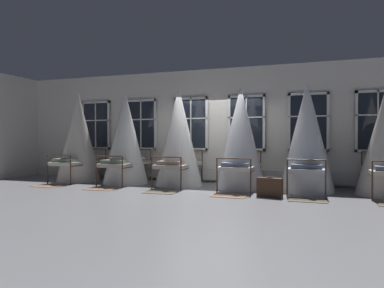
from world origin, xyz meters
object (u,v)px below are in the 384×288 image
cot_fourth (241,139)px  cot_first (78,137)px  suitcase_dark (270,187)px  cot_fifth (307,138)px  cot_second (125,139)px  cot_third (179,137)px

cot_fourth → cot_first: bearing=89.7°
cot_first → suitcase_dark: size_ratio=4.78×
cot_fourth → cot_fifth: size_ratio=0.98×
cot_second → cot_fifth: size_ratio=0.98×
cot_second → cot_third: cot_third is taller
suitcase_dark → cot_fifth: bearing=65.8°
cot_fourth → cot_fifth: (1.67, 0.01, 0.02)m
cot_first → cot_fourth: (5.15, -0.03, -0.04)m
cot_fifth → suitcase_dark: bearing=145.6°
cot_fifth → cot_first: bearing=90.5°
cot_third → cot_fourth: cot_third is taller
cot_first → cot_second: cot_first is taller
cot_fourth → cot_fifth: cot_fifth is taller
cot_first → cot_second: 1.70m
cot_first → cot_third: (3.37, 0.03, -0.00)m
cot_first → suitcase_dark: (6.03, -1.14, -1.15)m
cot_first → suitcase_dark: 6.25m
cot_second → cot_fifth: cot_fifth is taller
cot_second → cot_fourth: 3.45m
cot_third → suitcase_dark: cot_third is taller
cot_third → cot_second: bearing=92.8°
cot_fourth → suitcase_dark: bearing=-141.6°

